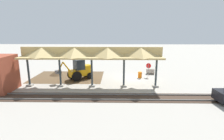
% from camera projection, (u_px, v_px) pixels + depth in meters
% --- Properties ---
extents(ground_plane, '(120.00, 120.00, 0.00)m').
position_uv_depth(ground_plane, '(131.00, 78.00, 25.42)').
color(ground_plane, '#9E998E').
extents(dirt_work_zone, '(10.20, 7.00, 0.01)m').
position_uv_depth(dirt_work_zone, '(68.00, 77.00, 26.08)').
color(dirt_work_zone, brown).
rests_on(dirt_work_zone, ground).
extents(platform_canopy, '(16.87, 3.20, 4.90)m').
position_uv_depth(platform_canopy, '(91.00, 53.00, 20.81)').
color(platform_canopy, '#9E998E').
rests_on(platform_canopy, ground).
extents(rail_tracks, '(60.00, 2.58, 0.15)m').
position_uv_depth(rail_tracks, '(138.00, 98.00, 18.05)').
color(rail_tracks, slate).
rests_on(rail_tracks, ground).
extents(stop_sign, '(0.69, 0.37, 2.05)m').
position_uv_depth(stop_sign, '(149.00, 67.00, 25.89)').
color(stop_sign, gray).
rests_on(stop_sign, ground).
extents(backhoe, '(4.70, 4.10, 2.82)m').
position_uv_depth(backhoe, '(80.00, 70.00, 24.60)').
color(backhoe, orange).
rests_on(backhoe, ground).
extents(dirt_mound, '(4.45, 4.45, 1.43)m').
position_uv_depth(dirt_mound, '(57.00, 75.00, 27.18)').
color(dirt_mound, brown).
rests_on(dirt_mound, ground).
extents(concrete_pipe, '(1.31, 1.02, 0.88)m').
position_uv_depth(concrete_pipe, '(150.00, 71.00, 27.71)').
color(concrete_pipe, '#9E9384').
rests_on(concrete_pipe, ground).
extents(traffic_barrel, '(0.56, 0.56, 0.90)m').
position_uv_depth(traffic_barrel, '(140.00, 75.00, 25.45)').
color(traffic_barrel, orange).
rests_on(traffic_barrel, ground).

